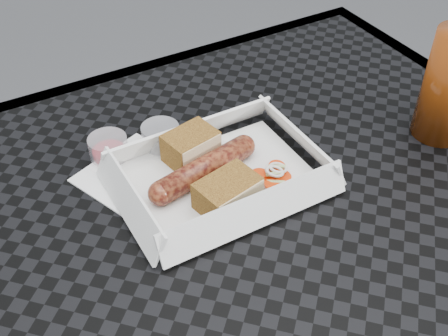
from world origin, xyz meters
TOP-DOWN VIEW (x-y plane):
  - patio_table at (0.00, 0.00)m, footprint 0.80×0.80m
  - food_tray at (-0.04, 0.09)m, footprint 0.22×0.15m
  - bratwurst at (-0.05, 0.10)m, footprint 0.16×0.06m
  - bread_near at (-0.05, 0.15)m, footprint 0.07×0.06m
  - bread_far at (-0.05, 0.05)m, footprint 0.08×0.06m
  - veg_garnish at (0.02, 0.06)m, footprint 0.03×0.03m
  - napkin at (-0.12, 0.15)m, footprint 0.16×0.16m
  - condiment_cup_sauce at (-0.14, 0.21)m, footprint 0.05×0.05m
  - condiment_cup_empty at (-0.07, 0.19)m, footprint 0.05×0.05m

SIDE VIEW (x-z plane):
  - patio_table at x=0.00m, z-range 0.30..1.04m
  - napkin at x=-0.12m, z-range 0.74..0.75m
  - food_tray at x=-0.04m, z-range 0.74..0.75m
  - veg_garnish at x=0.02m, z-range 0.75..0.75m
  - condiment_cup_sauce at x=-0.14m, z-range 0.74..0.78m
  - condiment_cup_empty at x=-0.07m, z-range 0.74..0.78m
  - bratwurst at x=-0.05m, z-range 0.75..0.78m
  - bread_far at x=-0.05m, z-range 0.75..0.79m
  - bread_near at x=-0.05m, z-range 0.75..0.79m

